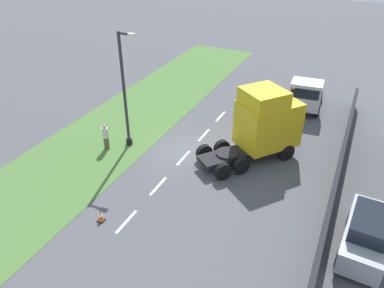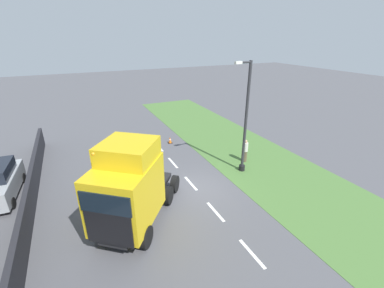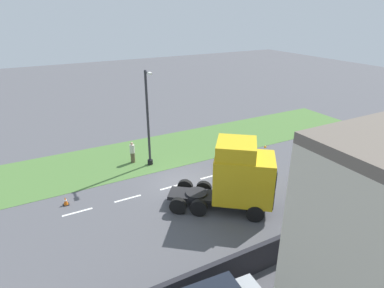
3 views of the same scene
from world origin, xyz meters
name	(u,v)px [view 3 (image 3 of 3)]	position (x,y,z in m)	size (l,w,h in m)	color
ground_plane	(181,184)	(0.00, 0.00, 0.00)	(120.00, 120.00, 0.00)	#515156
grass_verge	(150,153)	(-6.00, 0.00, 0.01)	(7.00, 44.00, 0.01)	#4C7538
lane_markings	(172,187)	(0.00, -0.70, 0.00)	(0.16, 14.60, 0.00)	white
boundary_wall	(266,255)	(9.00, 0.00, 0.76)	(0.25, 24.00, 1.53)	#232328
lorry_cab	(239,177)	(4.31, 1.76, 2.25)	(5.71, 6.31, 4.64)	black
flatbed_truck	(338,170)	(5.54, 9.19, 1.39)	(2.60, 5.20, 2.64)	silver
lamp_post	(148,125)	(-3.95, -0.74, 3.36)	(1.33, 0.42, 7.47)	black
pedestrian	(132,153)	(-5.01, -1.83, 0.86)	(0.39, 0.39, 1.76)	brown
traffic_cone_lead	(66,201)	(-1.17, -7.58, 0.28)	(0.36, 0.36, 0.58)	black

